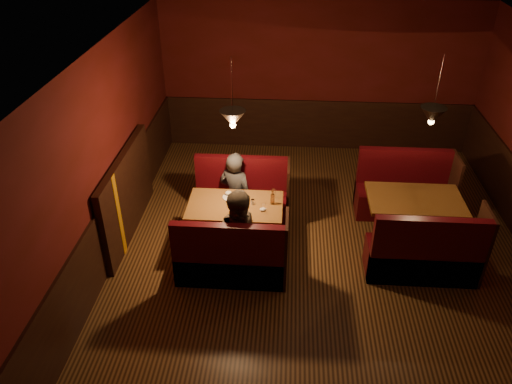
# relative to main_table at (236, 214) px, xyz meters

# --- Properties ---
(room) EXTENTS (6.02, 7.02, 2.92)m
(room) POSITION_rel_main_table_xyz_m (0.97, -0.09, 0.49)
(room) COLOR black
(room) RESTS_ON ground
(main_table) EXTENTS (1.36, 0.82, 0.95)m
(main_table) POSITION_rel_main_table_xyz_m (0.00, 0.00, 0.00)
(main_table) COLOR brown
(main_table) RESTS_ON ground
(main_bench_far) EXTENTS (1.49, 0.53, 1.02)m
(main_bench_far) POSITION_rel_main_table_xyz_m (0.02, 0.77, -0.24)
(main_bench_far) COLOR black
(main_bench_far) RESTS_ON ground
(main_bench_near) EXTENTS (1.49, 0.53, 1.02)m
(main_bench_near) POSITION_rel_main_table_xyz_m (0.02, -0.77, -0.24)
(main_bench_near) COLOR black
(main_bench_near) RESTS_ON ground
(second_table) EXTENTS (1.36, 0.87, 0.76)m
(second_table) POSITION_rel_main_table_xyz_m (2.57, 0.29, 0.01)
(second_table) COLOR brown
(second_table) RESTS_ON ground
(second_bench_far) EXTENTS (1.50, 0.56, 1.07)m
(second_bench_far) POSITION_rel_main_table_xyz_m (2.60, 1.10, -0.22)
(second_bench_far) COLOR black
(second_bench_far) RESTS_ON ground
(second_bench_near) EXTENTS (1.50, 0.56, 1.07)m
(second_bench_near) POSITION_rel_main_table_xyz_m (2.60, -0.52, -0.22)
(second_bench_near) COLOR black
(second_bench_near) RESTS_ON ground
(diner_a) EXTENTS (0.66, 0.55, 1.54)m
(diner_a) POSITION_rel_main_table_xyz_m (-0.08, 0.68, 0.21)
(diner_a) COLOR #353537
(diner_a) RESTS_ON ground
(diner_b) EXTENTS (0.95, 0.83, 1.65)m
(diner_b) POSITION_rel_main_table_xyz_m (0.15, -0.60, 0.26)
(diner_b) COLOR #382F24
(diner_b) RESTS_ON ground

